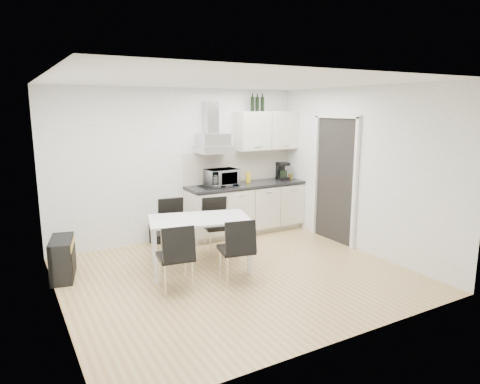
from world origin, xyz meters
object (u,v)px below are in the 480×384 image
object	(u,v)px
chair_far_right	(218,227)
chair_near_left	(175,257)
kitchenette	(247,188)
floor_speaker	(156,234)
chair_far_left	(174,228)
dining_table	(199,224)
guitar_amp	(62,258)
chair_near_right	(236,250)

from	to	relation	value
chair_far_right	chair_near_left	bearing A→B (deg)	52.13
chair_far_right	kitchenette	bearing A→B (deg)	-130.73
kitchenette	floor_speaker	xyz separation A→B (m)	(-1.69, 0.17, -0.67)
chair_far_left	chair_far_right	xyz separation A→B (m)	(0.62, -0.27, 0.00)
dining_table	guitar_amp	bearing A→B (deg)	176.72
kitchenette	chair_far_right	bearing A→B (deg)	-140.81
chair_near_left	floor_speaker	size ratio (longest dim) A/B	2.69
chair_near_right	chair_far_right	bearing A→B (deg)	86.76
chair_near_left	chair_far_right	bearing A→B (deg)	49.89
chair_near_left	chair_near_right	size ratio (longest dim) A/B	1.00
kitchenette	chair_far_right	world-z (taller)	kitchenette
chair_far_left	guitar_amp	size ratio (longest dim) A/B	1.24
chair_near_left	chair_near_right	world-z (taller)	same
kitchenette	chair_far_left	xyz separation A→B (m)	(-1.63, -0.56, -0.39)
chair_far_right	guitar_amp	world-z (taller)	chair_far_right
kitchenette	chair_far_left	world-z (taller)	kitchenette
dining_table	chair_near_right	distance (m)	0.74
kitchenette	dining_table	bearing A→B (deg)	-140.18
dining_table	chair_near_right	world-z (taller)	chair_near_right
dining_table	floor_speaker	bearing A→B (deg)	112.32
kitchenette	chair_near_left	xyz separation A→B (m)	(-2.10, -1.80, -0.39)
chair_near_left	guitar_amp	distance (m)	1.65
floor_speaker	chair_near_left	bearing A→B (deg)	-100.04
dining_table	chair_far_left	xyz separation A→B (m)	(-0.11, 0.72, -0.23)
guitar_amp	kitchenette	bearing A→B (deg)	24.30
chair_far_left	chair_far_right	distance (m)	0.67
chair_near_right	guitar_amp	distance (m)	2.35
guitar_amp	chair_near_left	bearing A→B (deg)	-31.07
dining_table	guitar_amp	distance (m)	1.90
chair_far_left	chair_near_right	bearing A→B (deg)	109.48
chair_far_left	chair_near_left	world-z (taller)	same
floor_speaker	chair_far_right	bearing A→B (deg)	-54.30
kitchenette	chair_near_left	world-z (taller)	kitchenette
chair_near_right	floor_speaker	world-z (taller)	chair_near_right
floor_speaker	chair_far_left	bearing A→B (deg)	-83.74
chair_near_left	floor_speaker	distance (m)	2.03
guitar_amp	chair_near_right	bearing A→B (deg)	-20.16
chair_near_left	guitar_amp	bearing A→B (deg)	144.00
chair_far_left	chair_far_right	world-z (taller)	same
kitchenette	chair_near_right	size ratio (longest dim) A/B	2.86
dining_table	chair_far_left	distance (m)	0.76
kitchenette	chair_near_left	distance (m)	2.79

